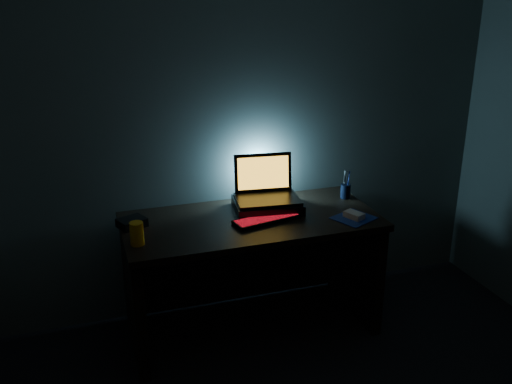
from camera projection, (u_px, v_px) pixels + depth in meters
room at (413, 264)px, 1.73m from camera, size 3.50×4.00×2.50m
desk at (249, 254)px, 3.49m from camera, size 1.50×0.70×0.75m
riser at (267, 205)px, 3.47m from camera, size 0.43×0.35×0.06m
laptop at (266, 188)px, 3.49m from camera, size 0.41×0.32×0.26m
keyboard at (267, 219)px, 3.31m from camera, size 0.41×0.20×0.02m
mousepad at (354, 218)px, 3.35m from camera, size 0.28×0.27×0.00m
mouse at (354, 215)px, 3.35m from camera, size 0.11×0.13×0.03m
pen_cup at (346, 191)px, 3.66m from camera, size 0.08×0.08×0.09m
juice_glass at (137, 234)px, 3.00m from camera, size 0.09×0.09×0.13m
router at (132, 223)px, 3.23m from camera, size 0.18×0.17×0.05m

